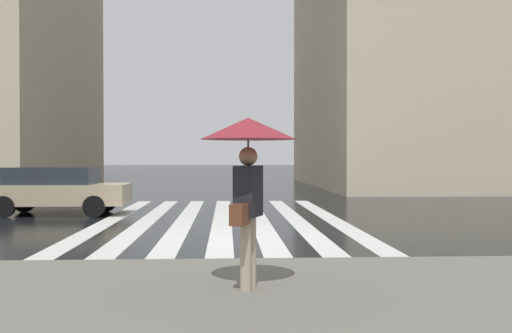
# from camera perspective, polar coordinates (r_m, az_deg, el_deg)

# --- Properties ---
(ground_plane) EXTENTS (220.00, 220.00, 0.00)m
(ground_plane) POSITION_cam_1_polar(r_m,az_deg,el_deg) (12.03, -1.56, -7.23)
(ground_plane) COLOR black
(zebra_crossing) EXTENTS (13.00, 6.50, 0.01)m
(zebra_crossing) POSITION_cam_1_polar(r_m,az_deg,el_deg) (16.00, -3.34, -5.18)
(zebra_crossing) COLOR silver
(zebra_crossing) RESTS_ON ground_plane
(car_champagne) EXTENTS (1.85, 4.10, 1.41)m
(car_champagne) POSITION_cam_1_polar(r_m,az_deg,el_deg) (18.15, -19.03, -2.12)
(car_champagne) COLOR tan
(car_champagne) RESTS_ON ground_plane
(pedestrian_with_floral_umbrella) EXTENTS (1.13, 1.13, 2.02)m
(pedestrian_with_floral_umbrella) POSITION_cam_1_polar(r_m,az_deg,el_deg) (6.82, -0.79, 1.83)
(pedestrian_with_floral_umbrella) COLOR black
(pedestrian_with_floral_umbrella) RESTS_ON sidewalk_pavement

